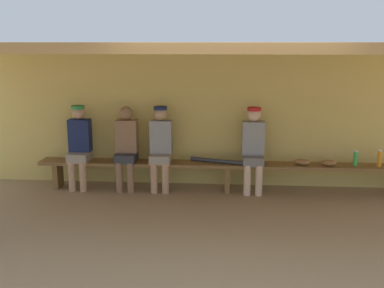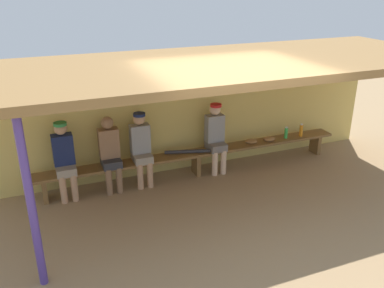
% 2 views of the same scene
% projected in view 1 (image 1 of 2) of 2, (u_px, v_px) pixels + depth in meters
% --- Properties ---
extents(ground_plane, '(24.00, 24.00, 0.00)m').
position_uv_depth(ground_plane, '(227.00, 230.00, 5.79)').
color(ground_plane, '#9E7F59').
extents(back_wall, '(8.00, 0.20, 2.20)m').
position_uv_depth(back_wall, '(228.00, 118.00, 7.49)').
color(back_wall, '#D8BC60').
rests_on(back_wall, ground).
extents(dugout_roof, '(8.00, 2.80, 0.12)m').
position_uv_depth(dugout_roof, '(230.00, 47.00, 5.98)').
color(dugout_roof, olive).
rests_on(dugout_roof, back_wall).
extents(bench, '(6.00, 0.36, 0.46)m').
position_uv_depth(bench, '(227.00, 168.00, 7.21)').
color(bench, brown).
rests_on(bench, ground).
extents(player_in_red, '(0.34, 0.42, 1.34)m').
position_uv_depth(player_in_red, '(161.00, 144.00, 7.21)').
color(player_in_red, gray).
rests_on(player_in_red, ground).
extents(player_middle, '(0.34, 0.42, 1.34)m').
position_uv_depth(player_middle, '(253.00, 146.00, 7.11)').
color(player_middle, slate).
rests_on(player_middle, ground).
extents(player_rightmost, '(0.34, 0.42, 1.34)m').
position_uv_depth(player_rightmost, '(126.00, 145.00, 7.25)').
color(player_rightmost, '#333338').
rests_on(player_rightmost, ground).
extents(player_near_post, '(0.34, 0.42, 1.34)m').
position_uv_depth(player_near_post, '(79.00, 143.00, 7.30)').
color(player_near_post, gray).
rests_on(player_near_post, ground).
extents(water_bottle_orange, '(0.07, 0.07, 0.27)m').
position_uv_depth(water_bottle_orange, '(380.00, 158.00, 6.97)').
color(water_bottle_orange, orange).
rests_on(water_bottle_orange, bench).
extents(water_bottle_green, '(0.07, 0.07, 0.24)m').
position_uv_depth(water_bottle_green, '(356.00, 159.00, 7.01)').
color(water_bottle_green, green).
rests_on(water_bottle_green, bench).
extents(baseball_glove_tan, '(0.28, 0.23, 0.09)m').
position_uv_depth(baseball_glove_tan, '(302.00, 162.00, 7.09)').
color(baseball_glove_tan, olive).
rests_on(baseball_glove_tan, bench).
extents(baseball_glove_dark_brown, '(0.26, 0.20, 0.09)m').
position_uv_depth(baseball_glove_dark_brown, '(329.00, 163.00, 7.04)').
color(baseball_glove_dark_brown, olive).
rests_on(baseball_glove_dark_brown, bench).
extents(baseball_bat, '(0.85, 0.31, 0.07)m').
position_uv_depth(baseball_bat, '(217.00, 161.00, 7.20)').
color(baseball_bat, '#333338').
rests_on(baseball_bat, bench).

